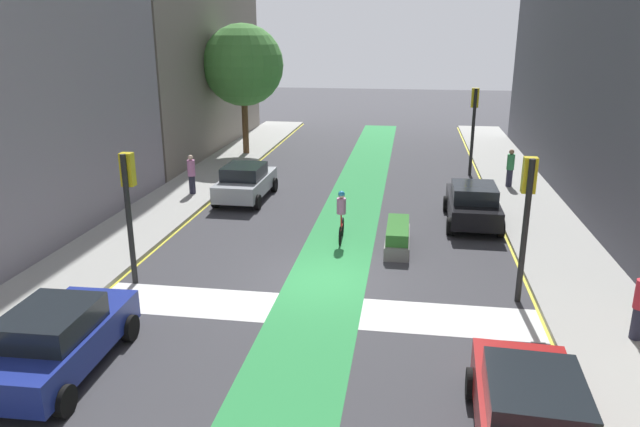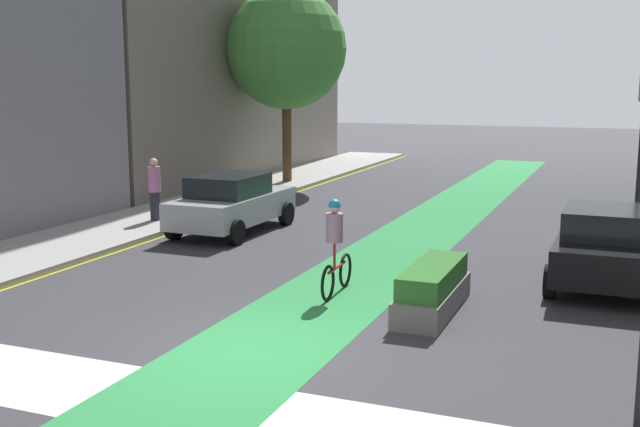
{
  "view_description": "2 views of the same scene",
  "coord_description": "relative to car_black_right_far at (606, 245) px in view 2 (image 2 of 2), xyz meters",
  "views": [
    {
      "loc": [
        2.39,
        -16.09,
        7.14
      ],
      "look_at": [
        -0.49,
        2.76,
        1.2
      ],
      "focal_mm": 33.25,
      "sensor_mm": 36.0,
      "label": 1
    },
    {
      "loc": [
        5.2,
        -9.89,
        4.04
      ],
      "look_at": [
        -0.32,
        3.87,
        1.48
      ],
      "focal_mm": 43.41,
      "sensor_mm": 36.0,
      "label": 2
    }
  ],
  "objects": [
    {
      "name": "crosswalk_band",
      "position": [
        -4.88,
        -8.18,
        -0.8
      ],
      "size": [
        12.0,
        1.8,
        0.01
      ],
      "primitive_type": "cube",
      "color": "silver",
      "rests_on": "ground_plane"
    },
    {
      "name": "car_silver_left_far",
      "position": [
        -9.48,
        1.98,
        0.0
      ],
      "size": [
        2.07,
        4.22,
        1.57
      ],
      "color": "#B2B7BF",
      "rests_on": "ground_plane"
    },
    {
      "name": "bike_lane_paint",
      "position": [
        -4.75,
        -6.18,
        -0.8
      ],
      "size": [
        2.4,
        60.0,
        0.01
      ],
      "primitive_type": "cube",
      "color": "#2D8C47",
      "rests_on": "ground_plane"
    },
    {
      "name": "pedestrian_sidewalk_left_a",
      "position": [
        -11.96,
        2.07,
        0.24
      ],
      "size": [
        0.34,
        0.34,
        1.75
      ],
      "color": "#262638",
      "rests_on": "sidewalk_left"
    },
    {
      "name": "median_planter",
      "position": [
        -2.75,
        -3.1,
        -0.4
      ],
      "size": [
        0.81,
        2.7,
        0.85
      ],
      "color": "slate",
      "rests_on": "ground_plane"
    },
    {
      "name": "ground_plane",
      "position": [
        -4.88,
        -6.18,
        -0.8
      ],
      "size": [
        120.0,
        120.0,
        0.0
      ],
      "primitive_type": "plane",
      "color": "#38383D"
    },
    {
      "name": "cyclist_in_lane",
      "position": [
        -4.72,
        -2.74,
        0.17
      ],
      "size": [
        0.32,
        1.73,
        1.86
      ],
      "color": "black",
      "rests_on": "ground_plane"
    },
    {
      "name": "street_tree_near",
      "position": [
        -12.04,
        11.25,
        4.4
      ],
      "size": [
        4.6,
        4.6,
        7.36
      ],
      "color": "brown",
      "rests_on": "sidewalk_left"
    },
    {
      "name": "car_black_right_far",
      "position": [
        0.0,
        0.0,
        0.0
      ],
      "size": [
        2.04,
        4.21,
        1.57
      ],
      "color": "black",
      "rests_on": "ground_plane"
    }
  ]
}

